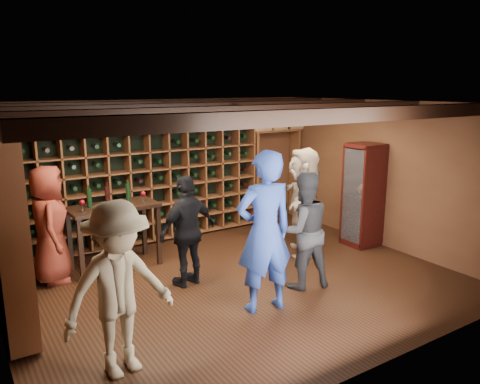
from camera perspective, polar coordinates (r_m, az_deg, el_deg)
ground at (r=6.79m, az=-0.48°, el=-10.88°), size 6.00×6.00×0.00m
room_shell at (r=6.27m, az=-0.77°, el=10.00°), size 6.00×6.00×6.00m
wine_rack_back at (r=8.24m, az=-12.29°, el=1.48°), size 4.65×0.30×2.20m
wine_rack_left at (r=6.31m, az=-27.25°, el=-3.12°), size 0.30×2.65×2.20m
crate_shelf at (r=9.56m, az=4.37°, el=5.82°), size 1.20×0.32×2.07m
display_cabinet at (r=8.34m, az=14.75°, el=-0.58°), size 0.55×0.50×1.75m
man_blue_shirt at (r=5.67m, az=3.01°, el=-4.92°), size 0.80×0.59×2.01m
man_grey_suit at (r=6.44m, az=7.69°, el=-4.65°), size 0.91×0.78×1.61m
guest_red_floral at (r=7.06m, az=-22.21°, el=-3.71°), size 0.66×0.89×1.67m
guest_woman_black at (r=6.49m, az=-6.37°, el=-4.73°), size 0.97×0.56×1.56m
guest_khaki at (r=4.63m, az=-14.57°, el=-11.43°), size 1.19×0.78×1.72m
guest_beige at (r=7.71m, az=7.71°, el=-1.13°), size 1.40×1.63×1.77m
tasting_table at (r=7.28m, az=-15.20°, el=-2.53°), size 1.34×0.72×1.26m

